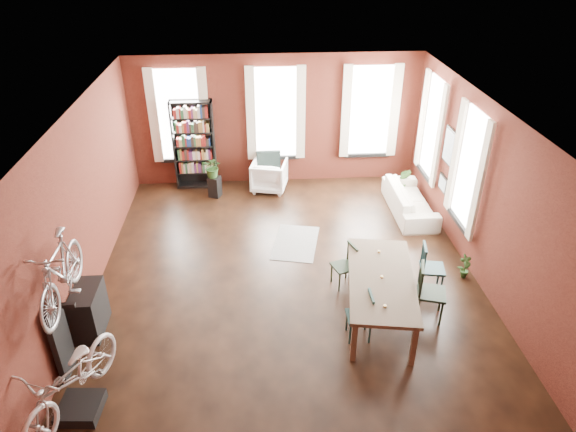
{
  "coord_description": "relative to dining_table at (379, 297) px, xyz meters",
  "views": [
    {
      "loc": [
        -0.54,
        -7.47,
        5.81
      ],
      "look_at": [
        0.02,
        0.6,
        1.15
      ],
      "focal_mm": 32.0,
      "sensor_mm": 36.0,
      "label": 1
    }
  ],
  "objects": [
    {
      "name": "room",
      "position": [
        -1.2,
        1.49,
        1.74
      ],
      "size": [
        9.0,
        9.04,
        3.22
      ],
      "color": "black",
      "rests_on": "ground"
    },
    {
      "name": "dining_table",
      "position": [
        0.0,
        0.0,
        0.0
      ],
      "size": [
        1.41,
        2.44,
        0.79
      ],
      "primitive_type": "cube",
      "rotation": [
        0.0,
        0.0,
        -0.16
      ],
      "color": "brown",
      "rests_on": "ground"
    },
    {
      "name": "dining_chair_a",
      "position": [
        -0.44,
        -0.48,
        0.02
      ],
      "size": [
        0.39,
        0.39,
        0.83
      ],
      "primitive_type": "cube",
      "rotation": [
        0.0,
        0.0,
        -1.57
      ],
      "color": "#1A3A37",
      "rests_on": "ground"
    },
    {
      "name": "dining_chair_b",
      "position": [
        -0.46,
        0.88,
        0.02
      ],
      "size": [
        0.48,
        0.48,
        0.82
      ],
      "primitive_type": "cube",
      "rotation": [
        0.0,
        0.0,
        -1.24
      ],
      "color": "black",
      "rests_on": "ground"
    },
    {
      "name": "dining_chair_c",
      "position": [
        0.84,
        -0.09,
        0.1
      ],
      "size": [
        0.57,
        0.57,
        0.99
      ],
      "primitive_type": "cube",
      "rotation": [
        0.0,
        0.0,
        1.28
      ],
      "color": "black",
      "rests_on": "ground"
    },
    {
      "name": "dining_chair_d",
      "position": [
        1.09,
        0.65,
        0.06
      ],
      "size": [
        0.49,
        0.49,
        0.91
      ],
      "primitive_type": "cube",
      "rotation": [
        0.0,
        0.0,
        1.39
      ],
      "color": "#1A373B",
      "rests_on": "ground"
    },
    {
      "name": "bookshelf",
      "position": [
        -3.45,
        5.18,
        0.71
      ],
      "size": [
        1.0,
        0.32,
        2.2
      ],
      "primitive_type": "cube",
      "color": "black",
      "rests_on": "ground"
    },
    {
      "name": "white_armchair",
      "position": [
        -1.65,
        4.85,
        0.02
      ],
      "size": [
        0.96,
        0.92,
        0.84
      ],
      "primitive_type": "imported",
      "rotation": [
        0.0,
        0.0,
        2.91
      ],
      "color": "white",
      "rests_on": "ground"
    },
    {
      "name": "cream_sofa",
      "position": [
        1.5,
        3.48,
        0.01
      ],
      "size": [
        0.61,
        2.08,
        0.81
      ],
      "primitive_type": "imported",
      "rotation": [
        0.0,
        0.0,
        1.57
      ],
      "color": "beige",
      "rests_on": "ground"
    },
    {
      "name": "striped_rug",
      "position": [
        -1.2,
        2.34,
        -0.39
      ],
      "size": [
        1.14,
        1.53,
        0.01
      ],
      "primitive_type": "cube",
      "rotation": [
        0.0,
        0.0,
        -0.22
      ],
      "color": "black",
      "rests_on": "ground"
    },
    {
      "name": "bike_trainer",
      "position": [
        -4.47,
        -1.68,
        -0.31
      ],
      "size": [
        0.59,
        0.59,
        0.16
      ],
      "primitive_type": "cube",
      "rotation": [
        0.0,
        0.0,
        -0.08
      ],
      "color": "black",
      "rests_on": "ground"
    },
    {
      "name": "bike_wall_rack",
      "position": [
        -4.85,
        -0.92,
        0.26
      ],
      "size": [
        0.16,
        0.6,
        1.3
      ],
      "primitive_type": "cube",
      "color": "black",
      "rests_on": "ground"
    },
    {
      "name": "console_table",
      "position": [
        -4.73,
        -0.02,
        0.01
      ],
      "size": [
        0.4,
        0.8,
        0.8
      ],
      "primitive_type": "cube",
      "color": "black",
      "rests_on": "ground"
    },
    {
      "name": "plant_stand",
      "position": [
        -2.98,
        4.57,
        -0.14
      ],
      "size": [
        0.34,
        0.34,
        0.51
      ],
      "primitive_type": "cube",
      "rotation": [
        0.0,
        0.0,
        -0.4
      ],
      "color": "black",
      "rests_on": "ground"
    },
    {
      "name": "plant_by_sofa",
      "position": [
        1.56,
        4.36,
        -0.24
      ],
      "size": [
        0.57,
        0.77,
        0.31
      ],
      "primitive_type": "imported",
      "rotation": [
        0.0,
        0.0,
        -0.3
      ],
      "color": "#2E5622",
      "rests_on": "ground"
    },
    {
      "name": "plant_small",
      "position": [
        1.84,
        0.94,
        -0.31
      ],
      "size": [
        0.4,
        0.54,
        0.17
      ],
      "primitive_type": "imported",
      "rotation": [
        0.0,
        0.0,
        0.35
      ],
      "color": "#2D5C24",
      "rests_on": "ground"
    },
    {
      "name": "bicycle_floor",
      "position": [
        -4.46,
        -1.72,
        0.72
      ],
      "size": [
        0.97,
        1.17,
        1.9
      ],
      "primitive_type": "imported",
      "rotation": [
        0.0,
        0.0,
        -0.36
      ],
      "color": "#BFB4AF",
      "rests_on": "bike_trainer"
    },
    {
      "name": "bicycle_hung",
      "position": [
        -4.6,
        -0.92,
        1.74
      ],
      "size": [
        0.47,
        1.0,
        1.66
      ],
      "primitive_type": "imported",
      "color": "#A5A8AD",
      "rests_on": "bike_wall_rack"
    },
    {
      "name": "plant_on_stand",
      "position": [
        -2.99,
        4.58,
        0.32
      ],
      "size": [
        0.61,
        0.64,
        0.4
      ],
      "primitive_type": "imported",
      "rotation": [
        0.0,
        0.0,
        -0.32
      ],
      "color": "#285020",
      "rests_on": "plant_stand"
    }
  ]
}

